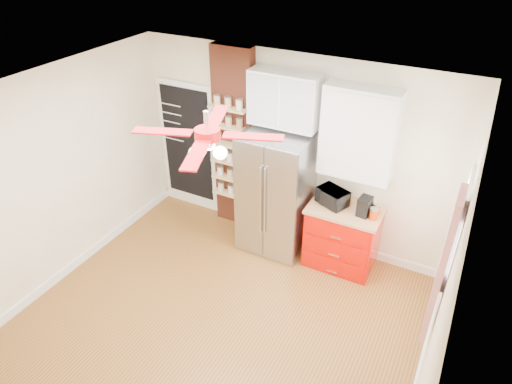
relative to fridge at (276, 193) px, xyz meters
The scene contains 21 objects.
floor 1.85m from the fridge, 88.24° to the right, with size 4.50×4.50×0.00m, color brown.
ceiling 2.45m from the fridge, 88.24° to the right, with size 4.50×4.50×0.00m, color white.
wall_back 0.60m from the fridge, 82.30° to the left, with size 4.50×0.02×2.70m, color beige.
wall_front 3.66m from the fridge, 89.21° to the right, with size 4.50×0.02×2.70m, color beige.
wall_left 2.78m from the fridge, 143.46° to the right, with size 0.02×4.00×2.70m, color beige.
wall_right 2.86m from the fridge, 35.33° to the right, with size 0.02×4.00×2.70m, color beige.
chalkboard 1.70m from the fridge, 168.59° to the left, with size 0.95×0.05×1.95m.
brick_pillar 0.97m from the fridge, 160.07° to the left, with size 0.60×0.16×2.70m, color brown.
fridge is the anchor object (origin of this frame).
upper_glass_cabinet 1.29m from the fridge, 90.00° to the left, with size 0.90×0.35×0.70m, color white.
red_cabinet 1.06m from the fridge, ahead, with size 0.94×0.64×0.90m.
upper_shelf_unit 1.41m from the fridge, 12.78° to the left, with size 0.90×0.30×1.15m, color white.
window 2.49m from the fridge, 17.75° to the right, with size 0.04×0.75×1.05m, color white.
curtain 2.63m from the fridge, 29.86° to the right, with size 0.06×0.40×1.55m, color #AC161B.
ceiling_fan 2.25m from the fridge, 88.24° to the right, with size 1.40×1.40×0.44m.
toaster_oven 0.79m from the fridge, ahead, with size 0.39×0.26×0.22m, color black.
coffee_maker 1.22m from the fridge, ahead, with size 0.15×0.19×0.25m, color black.
canister_left 1.34m from the fridge, ahead, with size 0.10×0.10×0.14m, color #A93109.
canister_right 1.35m from the fridge, ahead, with size 0.09×0.09×0.13m, color #BB180A.
pantry_jar_oats 1.16m from the fridge, behind, with size 0.10×0.10×0.13m, color beige.
pantry_jar_beans 0.89m from the fridge, 168.32° to the left, with size 0.08×0.08×0.13m, color #8D6748.
Camera 1 is at (2.14, -3.14, 4.17)m, focal length 32.00 mm.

